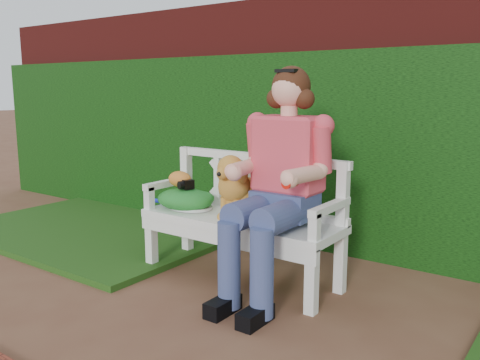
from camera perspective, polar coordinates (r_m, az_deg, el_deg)
The scene contains 11 objects.
ground at distance 3.08m, azimuth 1.14°, elevation -16.69°, with size 60.00×60.00×0.00m, color brown.
brick_wall at distance 4.45m, azimuth 15.31°, elevation 6.09°, with size 10.00×0.30×2.20m, color #5C1613.
ivy_hedge at distance 4.27m, azimuth 14.11°, elevation 2.61°, with size 10.00×0.18×1.70m, color #1A5E13.
grass_left at distance 5.25m, azimuth -15.13°, elevation -5.25°, with size 2.60×2.00×0.05m, color #173F10.
garden_bench at distance 3.75m, azimuth 0.00°, elevation -7.69°, with size 1.58×0.60×0.48m, color white, non-canonical shape.
seated_woman at distance 3.40m, azimuth 4.93°, elevation 0.01°, with size 0.67×0.89×1.59m, color #DC565A, non-canonical shape.
dog at distance 3.64m, azimuth -0.02°, elevation -0.55°, with size 0.31×0.42×0.47m, color brown, non-canonical shape.
tennis_racket at distance 3.95m, azimuth -5.90°, elevation -2.94°, with size 0.68×0.29×0.03m, color silver, non-canonical shape.
green_bag at distance 3.93m, azimuth -6.19°, elevation -2.09°, with size 0.47×0.36×0.16m, color #226D29, non-canonical shape.
camera_item at distance 3.90m, azimuth -6.00°, elevation -0.44°, with size 0.11×0.08×0.07m, color black.
baseball_glove at distance 3.96m, azimuth -6.77°, elevation 0.10°, with size 0.20×0.15×0.12m, color orange.
Camera 1 is at (1.56, -2.26, 1.40)m, focal length 38.00 mm.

